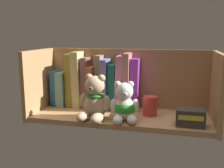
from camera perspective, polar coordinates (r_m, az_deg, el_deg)
The scene contains 20 objects.
shelf_board at distance 107.05cm, azimuth 1.99°, elevation -7.16°, with size 69.12×24.28×2.00cm, color tan.
shelf_back_panel at distance 116.07cm, azimuth 3.30°, elevation 0.77°, with size 71.52×1.20×27.52cm, color #966C44.
shelf_side_panel_left at distance 116.04cm, azimuth -15.33°, elevation 0.39°, with size 1.60×26.68×27.52cm, color tan.
shelf_side_panel_right at distance 102.84cm, azimuth 21.72°, elevation -1.34°, with size 1.60×26.68×27.52cm, color tan.
book_0 at distance 123.67cm, azimuth -11.54°, elevation -0.66°, with size 2.85×11.56×15.65cm, color navy.
book_1 at distance 122.26cm, azimuth -10.05°, elevation -0.80°, with size 3.56×14.31×15.40cm, color slate.
book_2 at distance 120.11cm, azimuth -8.52°, elevation 0.97°, with size 3.15×11.20×23.34cm, color olive.
book_3 at distance 118.75cm, azimuth -6.95°, elevation 1.14°, with size 3.31×13.21×24.36cm, color tan.
book_4 at distance 117.88cm, azimuth -5.46°, elevation 0.50°, with size 2.58×11.25×21.92cm, color #815353.
book_5 at distance 117.29cm, azimuth -4.04°, elevation -0.48°, with size 2.91×12.54×18.09cm, color #9E5A34.
book_6 at distance 115.94cm, azimuth -2.60°, elevation 0.62°, with size 2.68×9.91×22.97cm, color #8A7556.
book_7 at distance 115.27cm, azimuth -1.13°, elevation 0.19°, with size 2.88×14.87×21.48cm, color #6567A5.
book_8 at distance 114.71cm, azimuth 0.43°, elevation -0.42°, with size 3.02×11.75×19.29cm, color #146057.
book_9 at distance 113.67cm, azimuth 2.01°, elevation 0.44°, with size 2.80×13.46×23.03cm, color #C9749D.
book_10 at distance 113.02cm, azimuth 3.49°, elevation 0.65°, with size 2.58×13.96×24.18cm, color #AC6A6A.
book_11 at distance 112.72cm, azimuth 5.08°, elevation 0.02°, with size 3.20×9.73×21.90cm, color purple.
teddy_bear_larger at distance 99.93cm, azimuth -3.80°, elevation -3.51°, with size 12.74×13.16×17.21cm.
teddy_bear_smaller at distance 98.35cm, azimuth 2.71°, elevation -4.63°, with size 11.30×11.97×14.93cm.
pillar_candle at distance 105.91cm, azimuth 8.23°, elevation -4.70°, with size 5.71×5.71×7.78cm, color #C63833.
small_product_box at distance 97.73cm, azimuth 16.57°, elevation -6.94°, with size 9.94×6.57×6.04cm.
Camera 1 is at (20.43, -99.64, 34.37)cm, focal length 42.26 mm.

